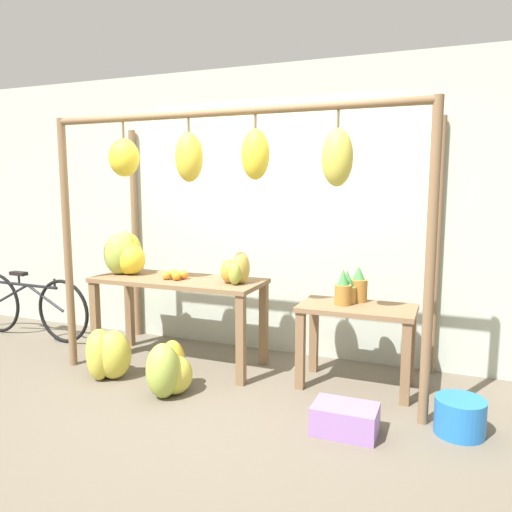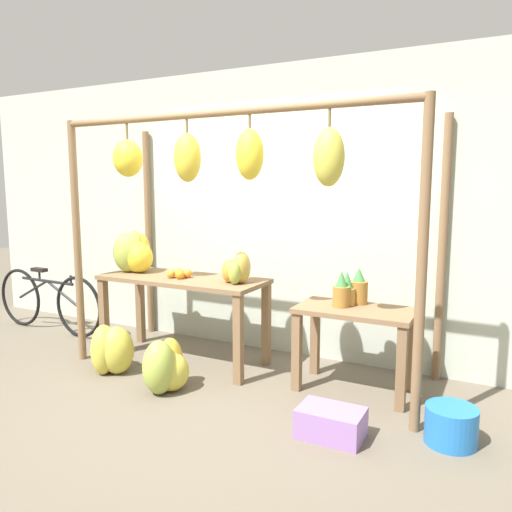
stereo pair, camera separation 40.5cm
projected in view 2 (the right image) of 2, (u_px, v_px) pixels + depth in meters
ground_plane at (201, 401)px, 3.87m from camera, size 20.00×20.00×0.00m
shop_wall_back at (278, 212)px, 4.91m from camera, size 8.00×0.08×2.80m
stall_awning at (228, 187)px, 4.06m from camera, size 3.18×1.18×2.24m
display_table_main at (183, 291)px, 4.69m from camera, size 1.60×0.63×0.81m
display_table_side at (355, 327)px, 4.01m from camera, size 0.93×0.52×0.69m
banana_pile_on_table at (135, 254)px, 4.91m from camera, size 0.49×0.40×0.42m
orange_pile at (179, 274)px, 4.62m from camera, size 0.21×0.17×0.09m
pineapple_cluster at (350, 290)px, 4.09m from camera, size 0.24×0.31×0.30m
banana_pile_ground_left at (109, 350)px, 4.45m from camera, size 0.48×0.40×0.43m
banana_pile_ground_right at (166, 367)px, 4.05m from camera, size 0.43×0.48×0.44m
fruit_crate_white at (331, 423)px, 3.32m from camera, size 0.43×0.28×0.20m
blue_bucket at (451, 425)px, 3.23m from camera, size 0.33×0.33×0.25m
parked_bicycle at (48, 300)px, 5.70m from camera, size 1.67×0.09×0.72m
papaya_pile at (236, 270)px, 4.36m from camera, size 0.30×0.26×0.28m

